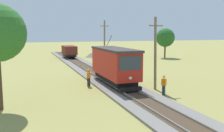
% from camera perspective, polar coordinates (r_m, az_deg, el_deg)
% --- Properties ---
extents(red_tram, '(2.60, 8.54, 4.79)m').
position_cam_1_polar(red_tram, '(25.02, 0.57, 0.46)').
color(red_tram, red).
rests_on(red_tram, rail_right).
extents(freight_car, '(2.40, 5.20, 2.31)m').
position_cam_1_polar(freight_car, '(51.03, -9.91, 3.43)').
color(freight_car, maroon).
rests_on(freight_car, rail_right).
extents(utility_pole_near_tram, '(1.40, 0.51, 6.84)m').
position_cam_1_polar(utility_pole_near_tram, '(23.43, 10.05, 3.09)').
color(utility_pole_near_tram, '#7A664C').
rests_on(utility_pole_near_tram, ground).
extents(utility_pole_mid, '(1.40, 0.35, 7.21)m').
position_cam_1_polar(utility_pole_mid, '(37.76, -1.76, 5.28)').
color(utility_pole_mid, '#7A664C').
rests_on(utility_pole_mid, ground).
extents(gravel_pile, '(2.77, 2.77, 0.98)m').
position_cam_1_polar(gravel_pile, '(53.46, -4.89, 2.57)').
color(gravel_pile, gray).
rests_on(gravel_pile, ground).
extents(track_worker, '(0.40, 0.45, 1.78)m').
position_cam_1_polar(track_worker, '(21.67, 11.96, -4.12)').
color(track_worker, navy).
rests_on(track_worker, ground).
extents(second_worker, '(0.42, 0.32, 1.78)m').
position_cam_1_polar(second_worker, '(24.64, -5.45, -2.54)').
color(second_worker, black).
rests_on(second_worker, ground).
extents(tree_left_near, '(3.92, 3.92, 6.23)m').
position_cam_1_polar(tree_left_near, '(53.20, 12.29, 6.46)').
color(tree_left_near, '#4C3823').
rests_on(tree_left_near, ground).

